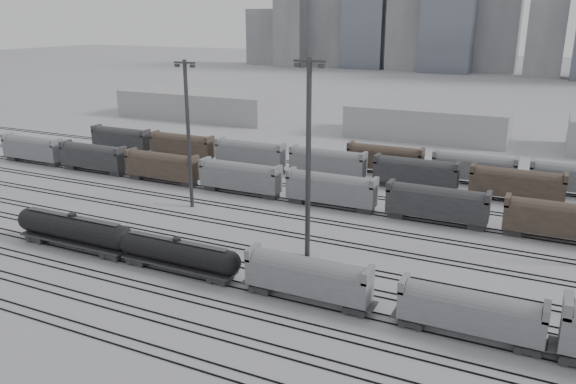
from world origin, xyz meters
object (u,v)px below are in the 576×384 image
at_px(tank_car_a, 74,229).
at_px(hopper_car_a, 308,275).
at_px(hopper_car_b, 470,310).
at_px(light_mast_c, 308,155).
at_px(tank_car_b, 178,253).

distance_m(tank_car_a, hopper_car_a, 33.99).
relative_size(hopper_car_a, hopper_car_b, 1.03).
bearing_deg(hopper_car_a, tank_car_a, 180.00).
bearing_deg(tank_car_a, light_mast_c, 21.29).
distance_m(tank_car_a, hopper_car_b, 50.94).
bearing_deg(light_mast_c, tank_car_b, -137.13).
bearing_deg(tank_car_a, hopper_car_a, 0.00).
height_order(tank_car_b, hopper_car_b, hopper_car_b).
relative_size(tank_car_b, hopper_car_a, 1.23).
relative_size(tank_car_a, light_mast_c, 0.77).
bearing_deg(hopper_car_a, light_mast_c, 113.79).
xyz_separation_m(hopper_car_b, light_mast_c, (-21.94, 11.30, 10.43)).
height_order(hopper_car_a, hopper_car_b, hopper_car_a).
bearing_deg(hopper_car_b, light_mast_c, 152.74).
relative_size(tank_car_a, hopper_car_a, 1.37).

